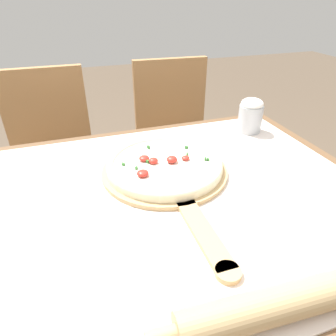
{
  "coord_description": "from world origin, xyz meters",
  "views": [
    {
      "loc": [
        -0.2,
        -0.57,
        1.2
      ],
      "look_at": [
        0.02,
        0.08,
        0.79
      ],
      "focal_mm": 32.0,
      "sensor_mm": 36.0,
      "label": 1
    }
  ],
  "objects_px": {
    "chair_left": "(54,153)",
    "chair_right": "(174,136)",
    "flour_cup": "(251,115)",
    "pizza": "(165,164)",
    "rolling_pin": "(288,302)",
    "pizza_peel": "(168,175)"
  },
  "relations": [
    {
      "from": "chair_left",
      "to": "chair_right",
      "type": "xyz_separation_m",
      "value": [
        0.61,
        -0.0,
        0.0
      ]
    },
    {
      "from": "chair_right",
      "to": "flour_cup",
      "type": "relative_size",
      "value": 7.43
    },
    {
      "from": "pizza",
      "to": "chair_right",
      "type": "relative_size",
      "value": 0.36
    },
    {
      "from": "rolling_pin",
      "to": "flour_cup",
      "type": "distance_m",
      "value": 0.72
    },
    {
      "from": "flour_cup",
      "to": "chair_right",
      "type": "bearing_deg",
      "value": 101.31
    },
    {
      "from": "chair_left",
      "to": "rolling_pin",
      "type": "bearing_deg",
      "value": -71.38
    },
    {
      "from": "chair_left",
      "to": "flour_cup",
      "type": "height_order",
      "value": "chair_left"
    },
    {
      "from": "pizza_peel",
      "to": "flour_cup",
      "type": "relative_size",
      "value": 4.73
    },
    {
      "from": "pizza_peel",
      "to": "flour_cup",
      "type": "distance_m",
      "value": 0.43
    },
    {
      "from": "rolling_pin",
      "to": "chair_left",
      "type": "xyz_separation_m",
      "value": [
        -0.39,
        1.15,
        -0.26
      ]
    },
    {
      "from": "chair_left",
      "to": "flour_cup",
      "type": "xyz_separation_m",
      "value": [
        0.72,
        -0.51,
        0.29
      ]
    },
    {
      "from": "pizza",
      "to": "chair_left",
      "type": "xyz_separation_m",
      "value": [
        -0.34,
        0.68,
        -0.25
      ]
    },
    {
      "from": "pizza_peel",
      "to": "chair_left",
      "type": "distance_m",
      "value": 0.82
    },
    {
      "from": "pizza_peel",
      "to": "rolling_pin",
      "type": "bearing_deg",
      "value": -83.37
    },
    {
      "from": "pizza_peel",
      "to": "chair_left",
      "type": "height_order",
      "value": "chair_left"
    },
    {
      "from": "pizza_peel",
      "to": "pizza",
      "type": "xyz_separation_m",
      "value": [
        -0.0,
        0.03,
        0.02
      ]
    },
    {
      "from": "pizza",
      "to": "chair_left",
      "type": "bearing_deg",
      "value": 116.44
    },
    {
      "from": "pizza_peel",
      "to": "flour_cup",
      "type": "bearing_deg",
      "value": 27.82
    },
    {
      "from": "pizza_peel",
      "to": "pizza",
      "type": "relative_size",
      "value": 1.78
    },
    {
      "from": "pizza",
      "to": "flour_cup",
      "type": "bearing_deg",
      "value": 24.61
    },
    {
      "from": "pizza",
      "to": "chair_right",
      "type": "xyz_separation_m",
      "value": [
        0.27,
        0.68,
        -0.25
      ]
    },
    {
      "from": "pizza_peel",
      "to": "rolling_pin",
      "type": "relative_size",
      "value": 1.26
    }
  ]
}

